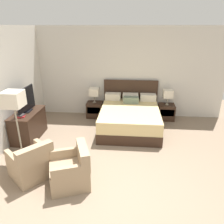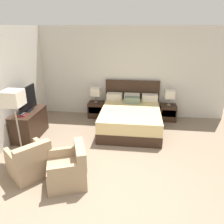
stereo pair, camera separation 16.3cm
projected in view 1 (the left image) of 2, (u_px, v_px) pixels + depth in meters
name	position (u px, v px, depth m)	size (l,w,h in m)	color
ground_plane	(108.00, 197.00, 3.77)	(11.44, 11.44, 0.00)	#84705B
wall_back	(121.00, 73.00, 6.82)	(6.37, 0.06, 2.77)	beige
wall_left	(1.00, 90.00, 4.97)	(0.06, 5.61, 2.77)	beige
bed	(130.00, 117.00, 6.22)	(1.69, 2.05, 1.18)	#332116
nightstand_left	(95.00, 110.00, 7.02)	(0.49, 0.43, 0.49)	#332116
nightstand_right	(166.00, 112.00, 6.84)	(0.49, 0.43, 0.49)	#332116
table_lamp_left	(94.00, 92.00, 6.81)	(0.28, 0.28, 0.47)	gray
table_lamp_right	(168.00, 94.00, 6.62)	(0.28, 0.28, 0.47)	gray
dresser	(29.00, 125.00, 5.65)	(0.55, 1.12, 0.72)	#332116
tv	(26.00, 100.00, 5.47)	(0.18, 0.87, 0.62)	black
book_red_cover	(21.00, 116.00, 5.24)	(0.19, 0.18, 0.04)	#B7282D
book_blue_cover	(20.00, 115.00, 5.23)	(0.20, 0.16, 0.03)	#383333
armchair_by_window	(32.00, 164.00, 4.19)	(0.97, 0.96, 0.76)	#9E8466
armchair_companion	(71.00, 170.00, 4.00)	(0.88, 0.88, 0.76)	#9E8466
floor_lamp	(14.00, 103.00, 4.35)	(0.37, 0.37, 1.56)	gray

